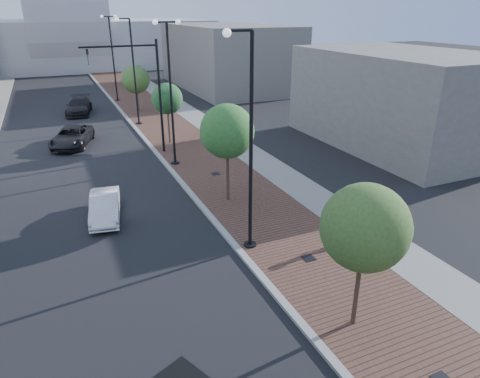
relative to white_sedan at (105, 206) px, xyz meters
name	(u,v)px	position (x,y,z in m)	size (l,w,h in m)	color
sidewalk	(155,109)	(8.35, 24.37, -0.59)	(7.00, 140.00, 0.12)	#4C2D23
concrete_strip	(179,107)	(11.05, 24.37, -0.59)	(2.40, 140.00, 0.13)	slate
curb	(121,112)	(4.85, 24.37, -0.58)	(0.30, 140.00, 0.14)	gray
white_sedan	(105,206)	(0.00, 0.00, 0.00)	(1.38, 3.97, 1.31)	silver
dark_car_mid	(72,137)	(-0.59, 13.94, 0.08)	(2.43, 5.27, 1.46)	black
dark_car_far	(79,106)	(0.85, 25.42, 0.13)	(2.19, 5.40, 1.57)	black
pedestrian	(357,222)	(10.08, -7.07, 0.34)	(0.72, 0.47, 1.98)	black
streetlight_1	(248,155)	(5.34, -5.63, 3.69)	(1.44, 0.56, 9.21)	black
streetlight_2	(171,94)	(5.45, 6.37, 4.17)	(1.72, 0.56, 9.28)	black
streetlight_3	(133,77)	(5.34, 18.37, 3.69)	(1.44, 0.56, 9.21)	black
streetlight_4	(113,58)	(5.45, 30.37, 4.17)	(1.72, 0.56, 9.28)	black
traffic_mast	(146,85)	(4.55, 9.37, 4.33)	(5.09, 0.20, 8.00)	black
tree_0	(366,227)	(6.50, -11.61, 3.05)	(2.76, 2.76, 5.09)	#382619
tree_1	(228,131)	(6.50, -0.61, 3.32)	(2.86, 2.86, 5.42)	#382619
tree_2	(168,99)	(6.50, 11.39, 2.90)	(2.39, 2.35, 4.74)	#382619
tree_3	(136,79)	(6.50, 23.39, 2.70)	(2.75, 2.75, 4.74)	#382619
convention_center	(65,32)	(2.85, 69.37, 5.35)	(50.00, 30.00, 50.00)	#9FA3A9
commercial_block_ne	(227,57)	(20.85, 34.37, 3.35)	(12.00, 22.00, 8.00)	slate
commercial_block_e	(400,99)	(22.85, 4.37, 2.85)	(10.00, 16.00, 7.00)	#5E5A54
utility_cover_1	(309,258)	(7.25, -7.63, -0.52)	(0.50, 0.50, 0.02)	black
utility_cover_2	(216,174)	(7.25, 3.37, -0.52)	(0.50, 0.50, 0.02)	black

